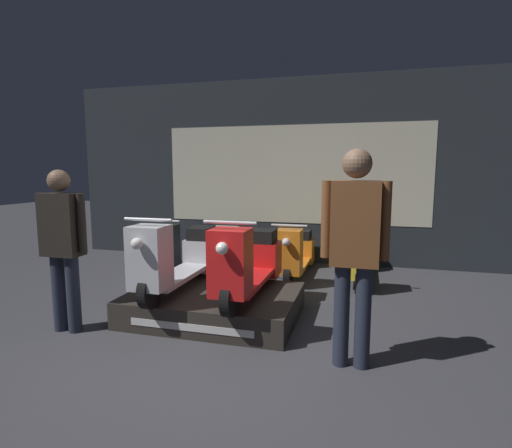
% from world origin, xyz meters
% --- Properties ---
extents(ground_plane, '(30.00, 30.00, 0.00)m').
position_xyz_m(ground_plane, '(0.00, 0.00, 0.00)').
color(ground_plane, '#38383D').
extents(shop_wall_back, '(8.37, 0.09, 3.20)m').
position_xyz_m(shop_wall_back, '(0.00, 3.94, 1.60)').
color(shop_wall_back, '#23282D').
rests_on(shop_wall_back, ground_plane).
extents(display_platform, '(1.83, 1.30, 0.29)m').
position_xyz_m(display_platform, '(-0.35, 0.96, 0.14)').
color(display_platform, '#2D2823').
rests_on(display_platform, ground_plane).
extents(scooter_display_left, '(0.50, 1.75, 0.89)m').
position_xyz_m(scooter_display_left, '(-0.76, 0.95, 0.65)').
color(scooter_display_left, black).
rests_on(scooter_display_left, display_platform).
extents(scooter_display_right, '(0.50, 1.75, 0.89)m').
position_xyz_m(scooter_display_right, '(0.06, 0.95, 0.65)').
color(scooter_display_right, black).
rests_on(scooter_display_right, display_platform).
extents(scooter_backrow_0, '(0.50, 1.75, 0.89)m').
position_xyz_m(scooter_backrow_0, '(-1.66, 2.94, 0.36)').
color(scooter_backrow_0, black).
rests_on(scooter_backrow_0, ground_plane).
extents(scooter_backrow_1, '(0.50, 1.75, 0.89)m').
position_xyz_m(scooter_backrow_1, '(-0.71, 2.94, 0.36)').
color(scooter_backrow_1, black).
rests_on(scooter_backrow_1, ground_plane).
extents(scooter_backrow_2, '(0.50, 1.75, 0.89)m').
position_xyz_m(scooter_backrow_2, '(0.24, 2.94, 0.36)').
color(scooter_backrow_2, black).
rests_on(scooter_backrow_2, ground_plane).
extents(scooter_backrow_3, '(0.50, 1.75, 0.89)m').
position_xyz_m(scooter_backrow_3, '(1.18, 2.94, 0.36)').
color(scooter_backrow_3, black).
rests_on(scooter_backrow_3, ground_plane).
extents(person_left_browsing, '(0.55, 0.22, 1.63)m').
position_xyz_m(person_left_browsing, '(-1.66, 0.21, 0.95)').
color(person_left_browsing, '#232838').
rests_on(person_left_browsing, ground_plane).
extents(person_right_browsing, '(0.54, 0.23, 1.80)m').
position_xyz_m(person_right_browsing, '(1.16, 0.21, 1.05)').
color(person_right_browsing, '#232838').
rests_on(person_right_browsing, ground_plane).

